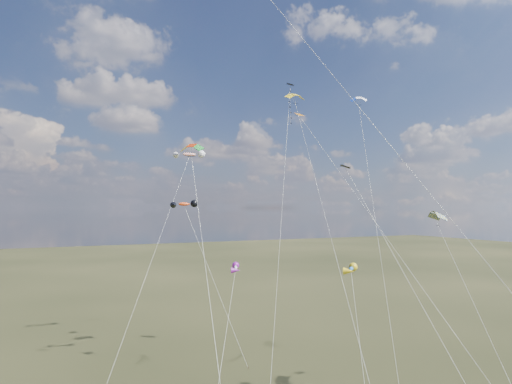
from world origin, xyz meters
name	(u,v)px	position (x,y,z in m)	size (l,w,h in m)	color
diamond_black_high	(289,117)	(9.97, 28.83, 29.19)	(12.22, 16.87, 33.98)	black
diamond_black_mid	(395,255)	(2.65, 1.77, 14.23)	(2.41, 15.52, 20.77)	black
diamond_orange_center	(351,187)	(8.97, 14.81, 19.57)	(5.47, 24.95, 28.29)	#C06A0F
parafoil_yellow	(296,96)	(9.99, 27.28, 31.64)	(9.84, 27.64, 32.45)	gold
parafoil_blue_white	(359,100)	(17.77, 24.50, 31.36)	(10.06, 17.85, 32.17)	#103DC5
parafoil_striped	(438,214)	(15.88, 10.19, 16.87)	(3.17, 12.42, 17.59)	yellow
parafoil_tricolor	(192,148)	(-8.07, 13.13, 22.30)	(2.07, 13.08, 22.98)	gold
novelty_orange_black	(184,205)	(-3.05, 31.97, 17.85)	(6.26, 9.22, 18.43)	red
novelty_white_purple	(235,268)	(-2.63, 16.90, 11.86)	(6.24, 9.06, 12.28)	white
novelty_redwhite_stripe	(189,155)	(0.21, 40.60, 25.03)	(15.43, 16.98, 25.74)	red
novelty_blue_yellow	(351,269)	(7.61, 13.04, 11.64)	(4.10, 7.20, 12.13)	#2166AD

